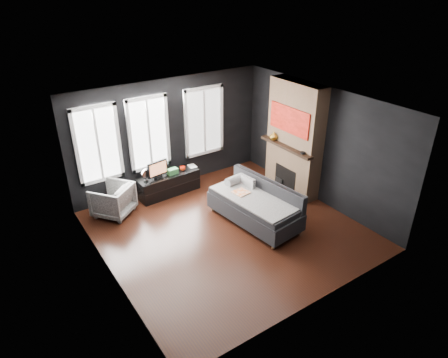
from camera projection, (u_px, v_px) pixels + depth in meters
floor at (228, 230)px, 8.40m from camera, size 5.00×5.00×0.00m
ceiling at (229, 105)px, 7.15m from camera, size 5.00×5.00×0.00m
wall_back at (170, 134)px, 9.61m from camera, size 5.00×0.02×2.70m
wall_left at (103, 211)px, 6.53m from camera, size 0.02×5.00×2.70m
wall_right at (319, 145)px, 9.02m from camera, size 0.02×5.00×2.70m
windows at (149, 95)px, 8.89m from camera, size 4.00×0.16×1.76m
fireplace at (294, 139)px, 9.36m from camera, size 0.70×1.62×2.70m
sofa at (254, 204)px, 8.48m from camera, size 1.27×2.18×0.89m
stripe_pillow at (248, 185)px, 8.82m from camera, size 0.14×0.39×0.38m
armchair at (113, 198)px, 8.78m from camera, size 1.05×1.04×0.79m
media_console at (169, 184)px, 9.67m from camera, size 1.54×0.55×0.52m
monitor at (158, 168)px, 9.28m from camera, size 0.55×0.21×0.48m
desk_fan at (146, 175)px, 9.16m from camera, size 0.29×0.29×0.32m
mug at (183, 168)px, 9.71m from camera, size 0.16×0.14×0.13m
book at (189, 163)px, 9.84m from camera, size 0.18×0.04×0.24m
storage_box at (172, 171)px, 9.54m from camera, size 0.25×0.16×0.13m
mantel_vase at (274, 136)px, 9.57m from camera, size 0.25×0.25×0.20m
mantel_clock at (303, 153)px, 8.88m from camera, size 0.14×0.14×0.04m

